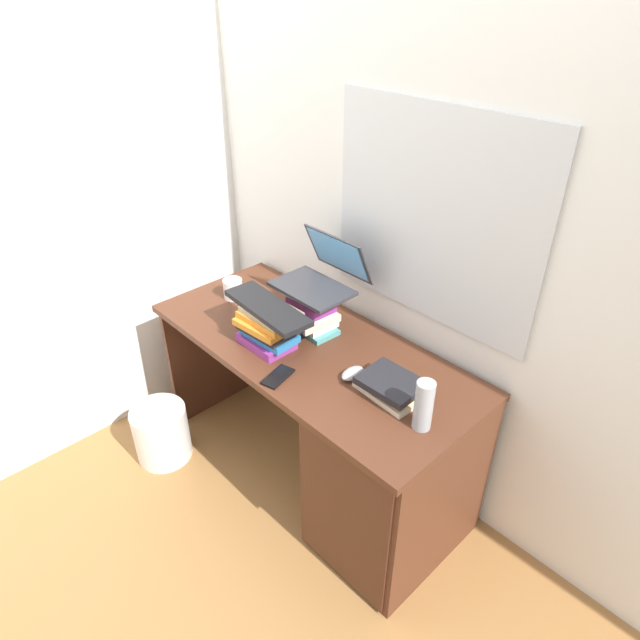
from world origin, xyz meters
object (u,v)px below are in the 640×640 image
(water_bottle, at_px, (424,405))
(cell_phone, at_px, (278,377))
(book_stack_keyboard_riser, at_px, (268,327))
(computer_mouse, at_px, (353,373))
(mug, at_px, (234,289))
(wastebasket, at_px, (162,433))
(desk, at_px, (370,454))
(laptop, at_px, (323,274))
(book_stack_tall, at_px, (311,310))
(keyboard, at_px, (267,308))
(book_stack_side, at_px, (391,386))

(water_bottle, bearing_deg, cell_phone, -161.10)
(book_stack_keyboard_riser, xyz_separation_m, computer_mouse, (0.39, 0.09, -0.07))
(mug, bearing_deg, wastebasket, -94.66)
(cell_phone, bearing_deg, desk, 20.91)
(cell_phone, distance_m, wastebasket, 0.91)
(computer_mouse, xyz_separation_m, cell_phone, (-0.19, -0.21, -0.01))
(laptop, height_order, computer_mouse, laptop)
(cell_phone, bearing_deg, book_stack_keyboard_riser, 135.03)
(water_bottle, height_order, cell_phone, water_bottle)
(computer_mouse, bearing_deg, desk, 1.21)
(desk, distance_m, book_stack_tall, 0.64)
(laptop, bearing_deg, keyboard, -99.03)
(computer_mouse, height_order, water_bottle, water_bottle)
(cell_phone, bearing_deg, book_stack_side, 19.55)
(laptop, bearing_deg, cell_phone, -68.22)
(mug, bearing_deg, water_bottle, -2.77)
(water_bottle, bearing_deg, wastebasket, -160.69)
(water_bottle, bearing_deg, keyboard, -174.74)
(water_bottle, bearing_deg, laptop, 164.07)
(desk, bearing_deg, computer_mouse, -178.79)
(book_stack_tall, relative_size, computer_mouse, 2.21)
(cell_phone, bearing_deg, keyboard, 134.87)
(book_stack_side, bearing_deg, computer_mouse, -170.25)
(laptop, xyz_separation_m, cell_phone, (0.15, -0.38, -0.24))
(cell_phone, relative_size, wastebasket, 0.48)
(book_stack_keyboard_riser, relative_size, water_bottle, 1.33)
(mug, bearing_deg, cell_phone, -21.56)
(book_stack_tall, xyz_separation_m, computer_mouse, (0.35, -0.11, -0.08))
(computer_mouse, height_order, mug, mug)
(cell_phone, bearing_deg, wastebasket, -174.49)
(desk, xyz_separation_m, book_stack_tall, (-0.46, 0.11, 0.43))
(book_stack_side, bearing_deg, wastebasket, -154.97)
(laptop, bearing_deg, water_bottle, -15.93)
(desk, xyz_separation_m, book_stack_side, (0.05, 0.03, 0.37))
(book_stack_keyboard_riser, height_order, laptop, laptop)
(wastebasket, bearing_deg, laptop, 51.16)
(book_stack_tall, distance_m, laptop, 0.16)
(wastebasket, bearing_deg, book_stack_side, 25.03)
(laptop, bearing_deg, computer_mouse, -26.60)
(mug, distance_m, wastebasket, 0.79)
(mug, height_order, water_bottle, water_bottle)
(desk, xyz_separation_m, laptop, (-0.45, 0.17, 0.58))
(desk, relative_size, book_stack_side, 5.92)
(mug, xyz_separation_m, wastebasket, (-0.04, -0.47, -0.64))
(computer_mouse, distance_m, cell_phone, 0.28)
(book_stack_side, height_order, water_bottle, water_bottle)
(computer_mouse, relative_size, cell_phone, 0.76)
(wastebasket, bearing_deg, keyboard, 37.61)
(keyboard, relative_size, computer_mouse, 4.04)
(book_stack_tall, xyz_separation_m, book_stack_keyboard_riser, (-0.04, -0.20, -0.01))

